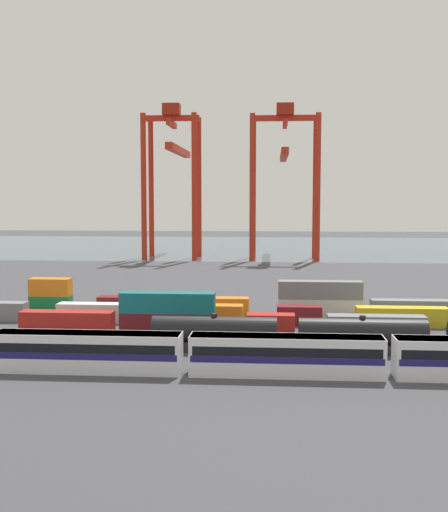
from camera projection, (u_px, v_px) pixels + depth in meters
The scene contains 23 objects.
ground_plane at pixel (283, 288), 121.86m from camera, with size 420.00×420.00×0.00m, color #424247.
harbour_water at pixel (278, 247), 225.91m from camera, with size 400.00×110.00×0.01m, color #475B6B.
passenger_train at pixel (286, 354), 61.86m from camera, with size 58.01×3.14×3.90m.
freight_tank_row at pixel (362, 336), 70.66m from camera, with size 46.91×2.79×4.25m.
shipping_container_0 at pixel (67, 321), 82.59m from camera, with size 12.10×2.44×2.60m, color #AD211C.
shipping_container_1 at pixel (168, 323), 81.61m from camera, with size 12.10×2.44×2.60m, color maroon.
shipping_container_2 at pixel (168, 303), 81.37m from camera, with size 12.10×2.44×2.60m, color #146066.
shipping_container_3 at pixel (271, 324), 80.63m from camera, with size 6.04×2.44×2.60m, color #AD211C.
shipping_container_4 at pixel (376, 326), 79.65m from camera, with size 12.10×2.44×2.60m, color slate.
shipping_container_6 at pixel (5, 311), 89.79m from camera, with size 6.04×2.44×2.60m, color slate.
shipping_container_7 at pixel (101, 313), 88.76m from camera, with size 12.10×2.44×2.60m, color silver.
shipping_container_8 at pixel (199, 314), 87.74m from camera, with size 12.10×2.44×2.60m, color orange.
shipping_container_9 at pixel (299, 315), 86.72m from camera, with size 6.04×2.44×2.60m, color maroon.
shipping_container_10 at pixel (402, 317), 85.70m from camera, with size 12.10×2.44×2.60m, color gold.
shipping_container_11 at pixel (51, 304), 95.84m from camera, with size 6.04×2.44×2.60m, color #197538.
shipping_container_12 at pixel (51, 287), 95.61m from camera, with size 6.04×2.44×2.60m, color orange.
shipping_container_13 at pixel (139, 305), 94.85m from camera, with size 12.10×2.44×2.60m, color maroon.
shipping_container_14 at pixel (228, 306), 93.85m from camera, with size 6.04×2.44×2.60m, color orange.
shipping_container_15 at pixel (320, 308), 92.85m from camera, with size 12.10×2.44×2.60m, color silver.
shipping_container_16 at pixel (320, 290), 92.62m from camera, with size 12.10×2.44×2.60m, color slate.
shipping_container_17 at pixel (413, 309), 91.86m from camera, with size 12.10×2.44×2.60m, color slate.
gantry_crane_west at pixel (174, 165), 184.25m from camera, with size 15.70×39.75×43.57m.
gantry_crane_central at pixel (285, 166), 181.66m from camera, with size 19.40×37.76×43.31m.
Camera 1 is at (-2.17, -81.31, 17.18)m, focal length 44.87 mm.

